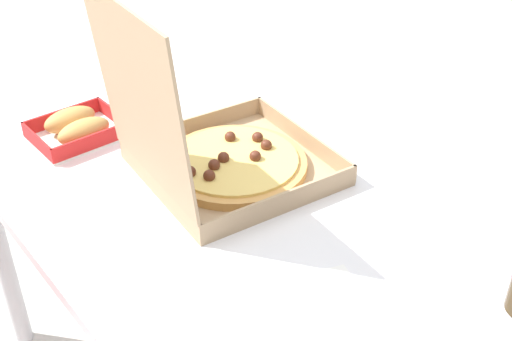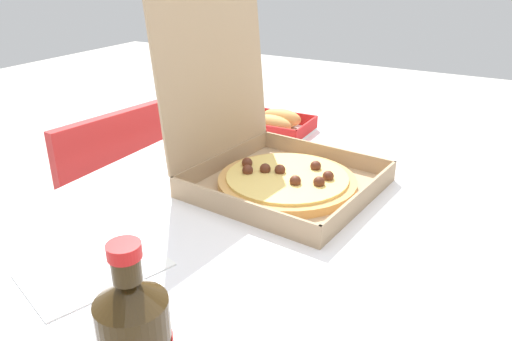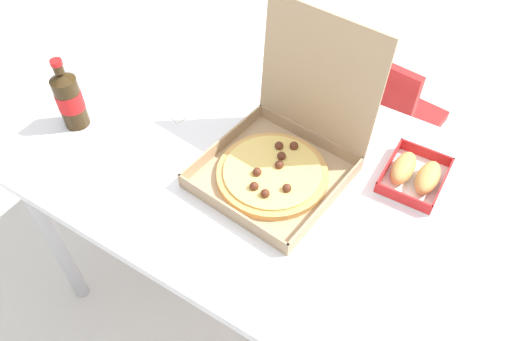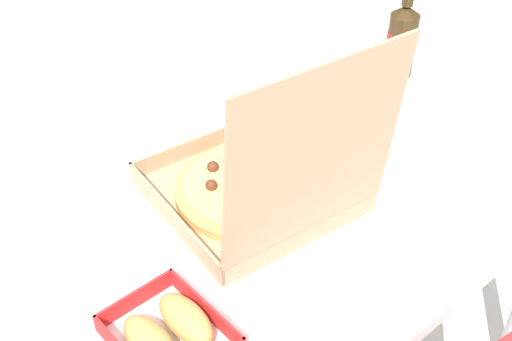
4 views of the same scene
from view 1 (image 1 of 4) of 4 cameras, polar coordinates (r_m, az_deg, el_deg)
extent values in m
cube|color=white|center=(1.32, -1.70, -1.31)|extent=(1.37, 0.83, 0.03)
cylinder|color=#B7B7BC|center=(2.12, -4.15, 1.03)|extent=(0.05, 0.05, 0.73)
cube|color=tan|center=(1.34, -1.88, 0.10)|extent=(0.38, 0.38, 0.01)
cube|color=tan|center=(1.41, 4.09, 2.96)|extent=(0.35, 0.04, 0.04)
cube|color=tan|center=(1.21, 2.31, -2.76)|extent=(0.04, 0.35, 0.04)
cube|color=tan|center=(1.46, -5.39, 3.98)|extent=(0.04, 0.35, 0.04)
cube|color=tan|center=(1.26, -8.56, -1.34)|extent=(0.35, 0.04, 0.04)
cube|color=tan|center=(1.16, -10.21, 6.24)|extent=(0.35, 0.07, 0.35)
cylinder|color=tan|center=(1.33, -1.88, 0.53)|extent=(0.30, 0.30, 0.02)
cylinder|color=#EAC666|center=(1.33, -1.89, 0.97)|extent=(0.26, 0.26, 0.01)
sphere|color=#562819|center=(1.36, 0.90, 2.21)|extent=(0.02, 0.02, 0.02)
sphere|color=#562819|center=(1.28, -5.77, -0.12)|extent=(0.02, 0.02, 0.02)
sphere|color=#562819|center=(1.27, -4.17, -0.40)|extent=(0.02, 0.02, 0.02)
sphere|color=#562819|center=(1.32, 0.05, 1.17)|extent=(0.02, 0.02, 0.02)
sphere|color=#562819|center=(1.32, -2.85, 1.13)|extent=(0.02, 0.02, 0.02)
sphere|color=#562819|center=(1.38, 0.14, 2.90)|extent=(0.02, 0.02, 0.02)
sphere|color=#562819|center=(1.39, -2.27, 2.93)|extent=(0.02, 0.02, 0.02)
sphere|color=#562819|center=(1.29, -3.66, 0.48)|extent=(0.02, 0.02, 0.02)
cube|color=white|center=(1.50, -15.18, 2.88)|extent=(0.15, 0.19, 0.00)
cube|color=red|center=(1.53, -12.22, 4.69)|extent=(0.15, 0.01, 0.03)
cube|color=red|center=(1.47, -18.48, 2.33)|extent=(0.15, 0.01, 0.03)
cube|color=red|center=(1.44, -13.99, 2.46)|extent=(0.01, 0.19, 0.03)
cube|color=red|center=(1.55, -16.49, 4.54)|extent=(0.01, 0.19, 0.03)
ellipsoid|color=tan|center=(1.46, -14.76, 3.35)|extent=(0.06, 0.12, 0.05)
ellipsoid|color=tan|center=(1.52, -15.89, 4.29)|extent=(0.06, 0.12, 0.05)
cube|color=white|center=(1.03, 6.43, -12.79)|extent=(0.25, 0.21, 0.00)
camera|label=2|loc=(1.11, 48.01, 7.80)|focal=34.58mm
camera|label=3|loc=(1.96, 11.09, 40.87)|focal=34.90mm
camera|label=4|loc=(1.53, -48.54, 27.55)|focal=45.32mm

